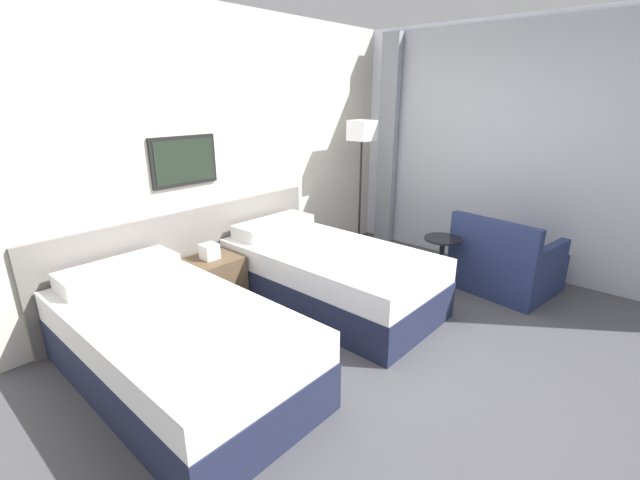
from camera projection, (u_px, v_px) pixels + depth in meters
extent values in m
plane|color=#47474C|center=(382.00, 355.00, 3.32)|extent=(16.00, 16.00, 0.00)
cube|color=beige|center=(219.00, 157.00, 4.13)|extent=(10.00, 0.06, 2.70)
cube|color=slate|center=(194.00, 256.00, 4.10)|extent=(2.85, 0.04, 0.91)
cube|color=black|center=(184.00, 161.00, 3.81)|extent=(0.64, 0.03, 0.44)
cube|color=black|center=(185.00, 161.00, 3.80)|extent=(0.58, 0.01, 0.38)
cube|color=white|center=(545.00, 152.00, 4.48)|extent=(0.06, 4.43, 2.70)
cube|color=#B2B7C1|center=(543.00, 155.00, 4.46)|extent=(0.03, 4.08, 2.64)
cube|color=#8E939E|center=(388.00, 143.00, 5.57)|extent=(0.10, 0.24, 2.64)
cube|color=#1E233D|center=(179.00, 360.00, 2.96)|extent=(1.07, 2.02, 0.34)
cube|color=white|center=(175.00, 325.00, 2.87)|extent=(1.06, 2.00, 0.22)
cube|color=white|center=(119.00, 271.00, 3.31)|extent=(0.86, 0.34, 0.13)
cube|color=#1E233D|center=(331.00, 287.00, 4.11)|extent=(1.07, 2.02, 0.34)
cube|color=white|center=(331.00, 260.00, 4.02)|extent=(1.06, 2.00, 0.22)
cube|color=white|center=(274.00, 226.00, 4.45)|extent=(0.86, 0.34, 0.13)
cube|color=brown|center=(212.00, 283.00, 3.99)|extent=(0.52, 0.43, 0.50)
cube|color=white|center=(209.00, 251.00, 3.89)|extent=(0.14, 0.14, 0.14)
cylinder|color=black|center=(358.00, 254.00, 5.42)|extent=(0.24, 0.24, 0.02)
cylinder|color=black|center=(360.00, 199.00, 5.19)|extent=(0.02, 0.02, 1.40)
cube|color=white|center=(362.00, 130.00, 4.93)|extent=(0.26, 0.26, 0.23)
cylinder|color=black|center=(438.00, 289.00, 4.43)|extent=(0.24, 0.24, 0.01)
cylinder|color=black|center=(441.00, 265.00, 4.34)|extent=(0.05, 0.05, 0.53)
cylinder|color=black|center=(443.00, 239.00, 4.25)|extent=(0.37, 0.37, 0.02)
cube|color=navy|center=(506.00, 270.00, 4.43)|extent=(0.92, 0.99, 0.39)
cube|color=navy|center=(493.00, 241.00, 4.08)|extent=(0.22, 0.89, 0.41)
cube|color=navy|center=(550.00, 255.00, 4.04)|extent=(0.69, 0.18, 0.18)
cube|color=navy|center=(474.00, 235.00, 4.62)|extent=(0.69, 0.18, 0.18)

